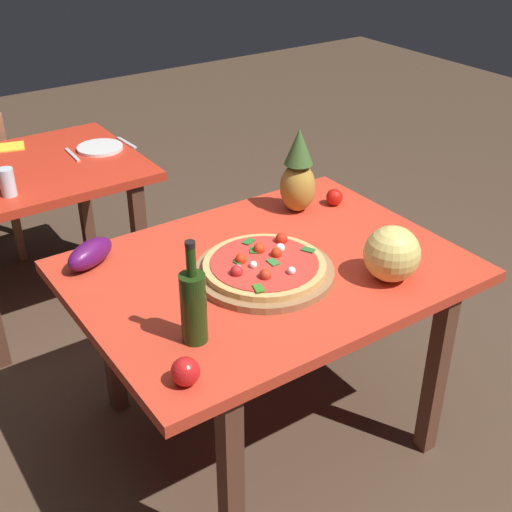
# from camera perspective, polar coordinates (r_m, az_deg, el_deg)

# --- Properties ---
(ground_plane) EXTENTS (10.00, 10.00, 0.00)m
(ground_plane) POSITION_cam_1_polar(r_m,az_deg,el_deg) (2.78, 0.84, -14.01)
(ground_plane) COLOR #4C3828
(display_table) EXTENTS (1.31, 0.97, 0.74)m
(display_table) POSITION_cam_1_polar(r_m,az_deg,el_deg) (2.37, 0.96, -2.54)
(display_table) COLOR brown
(display_table) RESTS_ON ground_plane
(background_table) EXTENTS (0.99, 0.81, 0.74)m
(background_table) POSITION_cam_1_polar(r_m,az_deg,el_deg) (3.32, -18.35, 5.42)
(background_table) COLOR brown
(background_table) RESTS_ON ground_plane
(pizza_board) EXTENTS (0.47, 0.47, 0.02)m
(pizza_board) POSITION_cam_1_polar(r_m,az_deg,el_deg) (2.27, 0.71, -1.34)
(pizza_board) COLOR #976B44
(pizza_board) RESTS_ON display_table
(pizza) EXTENTS (0.41, 0.41, 0.06)m
(pizza) POSITION_cam_1_polar(r_m,az_deg,el_deg) (2.25, 0.70, -0.73)
(pizza) COLOR #E1AA60
(pizza) RESTS_ON pizza_board
(wine_bottle) EXTENTS (0.08, 0.08, 0.33)m
(wine_bottle) POSITION_cam_1_polar(r_m,az_deg,el_deg) (1.92, -5.30, -4.17)
(wine_bottle) COLOR #1F3610
(wine_bottle) RESTS_ON display_table
(pineapple_left) EXTENTS (0.14, 0.14, 0.34)m
(pineapple_left) POSITION_cam_1_polar(r_m,az_deg,el_deg) (2.65, 3.58, 6.88)
(pineapple_left) COLOR #AD8332
(pineapple_left) RESTS_ON display_table
(melon) EXTENTS (0.19, 0.19, 0.19)m
(melon) POSITION_cam_1_polar(r_m,az_deg,el_deg) (2.25, 11.41, 0.18)
(melon) COLOR #E6CD6A
(melon) RESTS_ON display_table
(bell_pepper) EXTENTS (0.10, 0.10, 0.11)m
(bell_pepper) POSITION_cam_1_polar(r_m,az_deg,el_deg) (2.42, 12.06, 1.13)
(bell_pepper) COLOR yellow
(bell_pepper) RESTS_ON display_table
(eggplant) EXTENTS (0.22, 0.17, 0.09)m
(eggplant) POSITION_cam_1_polar(r_m,az_deg,el_deg) (2.38, -13.83, 0.18)
(eggplant) COLOR #521152
(eggplant) RESTS_ON display_table
(tomato_near_board) EXTENTS (0.08, 0.08, 0.08)m
(tomato_near_board) POSITION_cam_1_polar(r_m,az_deg,el_deg) (1.82, -5.98, -9.68)
(tomato_near_board) COLOR red
(tomato_near_board) RESTS_ON display_table
(tomato_by_bottle) EXTENTS (0.07, 0.07, 0.07)m
(tomato_by_bottle) POSITION_cam_1_polar(r_m,az_deg,el_deg) (2.75, 6.64, 4.96)
(tomato_by_bottle) COLOR red
(tomato_by_bottle) RESTS_ON display_table
(drinking_glass_water) EXTENTS (0.06, 0.06, 0.12)m
(drinking_glass_water) POSITION_cam_1_polar(r_m,az_deg,el_deg) (2.99, -20.25, 5.86)
(drinking_glass_water) COLOR silver
(drinking_glass_water) RESTS_ON background_table
(dinner_plate) EXTENTS (0.22, 0.22, 0.02)m
(dinner_plate) POSITION_cam_1_polar(r_m,az_deg,el_deg) (3.39, -13.04, 8.89)
(dinner_plate) COLOR white
(dinner_plate) RESTS_ON background_table
(fork_utensil) EXTENTS (0.02, 0.18, 0.01)m
(fork_utensil) POSITION_cam_1_polar(r_m,az_deg,el_deg) (3.35, -15.24, 8.26)
(fork_utensil) COLOR silver
(fork_utensil) RESTS_ON background_table
(knife_utensil) EXTENTS (0.03, 0.18, 0.01)m
(knife_utensil) POSITION_cam_1_polar(r_m,az_deg,el_deg) (3.44, -10.87, 9.38)
(knife_utensil) COLOR silver
(knife_utensil) RESTS_ON background_table
(napkin_folded) EXTENTS (0.17, 0.15, 0.01)m
(napkin_folded) POSITION_cam_1_polar(r_m,az_deg,el_deg) (3.54, -20.12, 8.64)
(napkin_folded) COLOR yellow
(napkin_folded) RESTS_ON background_table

